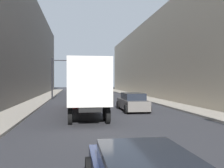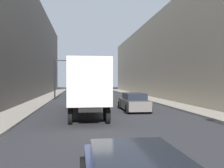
# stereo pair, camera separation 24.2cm
# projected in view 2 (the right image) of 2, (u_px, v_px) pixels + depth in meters

# --- Properties ---
(sidewalk_right) EXTENTS (2.43, 80.00, 0.15)m
(sidewalk_right) POSITION_uv_depth(u_px,v_px,m) (157.00, 101.00, 31.05)
(sidewalk_right) COLOR #B2A899
(sidewalk_right) RESTS_ON ground
(sidewalk_left) EXTENTS (2.43, 80.00, 0.15)m
(sidewalk_left) POSITION_uv_depth(u_px,v_px,m) (39.00, 102.00, 29.17)
(sidewalk_left) COLOR #B2A899
(sidewalk_left) RESTS_ON ground
(building_right) EXTENTS (6.00, 80.00, 12.13)m
(building_right) POSITION_uv_depth(u_px,v_px,m) (190.00, 53.00, 31.52)
(building_right) COLOR beige
(building_right) RESTS_ON ground
(building_left) EXTENTS (6.00, 80.00, 14.76)m
(building_left) POSITION_uv_depth(u_px,v_px,m) (1.00, 39.00, 28.53)
(building_left) COLOR #66605B
(building_left) RESTS_ON ground
(semi_truck) EXTENTS (2.50, 11.61, 3.88)m
(semi_truck) POSITION_uv_depth(u_px,v_px,m) (87.00, 85.00, 19.23)
(semi_truck) COLOR silver
(semi_truck) RESTS_ON ground
(suv_car) EXTENTS (2.05, 4.85, 1.52)m
(suv_car) POSITION_uv_depth(u_px,v_px,m) (134.00, 102.00, 20.98)
(suv_car) COLOR slate
(suv_car) RESTS_ON ground
(traffic_signal_gantry) EXTENTS (7.83, 0.35, 5.63)m
(traffic_signal_gantry) POSITION_uv_depth(u_px,v_px,m) (70.00, 70.00, 34.51)
(traffic_signal_gantry) COLOR black
(traffic_signal_gantry) RESTS_ON ground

